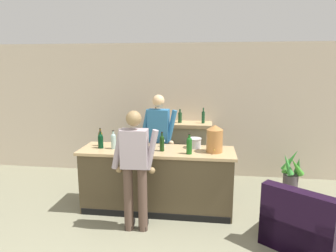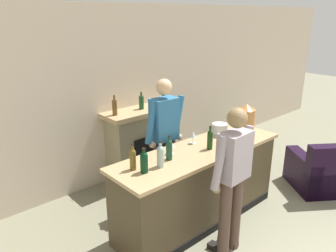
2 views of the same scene
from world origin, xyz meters
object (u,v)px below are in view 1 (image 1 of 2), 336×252
at_px(fireplace_stone, 180,150).
at_px(wine_bottle_rose_blush, 100,138).
at_px(person_customer, 135,166).
at_px(wine_bottle_merlot_tall, 101,140).
at_px(ice_bucket_steel, 195,143).
at_px(wine_bottle_burgundy_dark, 127,140).
at_px(wine_bottle_chardonnay_pale, 189,145).
at_px(potted_plant_corner, 291,172).
at_px(copper_dispenser, 215,138).
at_px(wine_bottle_port_short, 162,143).
at_px(wine_bottle_cabernet_heavy, 113,140).
at_px(armchair_black, 303,226).
at_px(person_bartender, 159,140).
at_px(wine_glass_front_right, 136,139).
at_px(wine_glass_front_left, 163,139).

relative_size(fireplace_stone, wine_bottle_rose_blush, 5.01).
xyz_separation_m(person_customer, wine_bottle_merlot_tall, (-0.70, 0.62, 0.19)).
distance_m(ice_bucket_steel, wine_bottle_burgundy_dark, 1.08).
bearing_deg(wine_bottle_chardonnay_pale, potted_plant_corner, 35.61).
xyz_separation_m(copper_dispenser, wine_bottle_port_short, (-0.79, -0.05, -0.08)).
bearing_deg(ice_bucket_steel, wine_bottle_merlot_tall, -172.04).
bearing_deg(fireplace_stone, wine_bottle_cabernet_heavy, -120.56).
distance_m(armchair_black, person_bartender, 2.59).
relative_size(armchair_black, person_bartender, 0.65).
distance_m(wine_bottle_cabernet_heavy, wine_bottle_chardonnay_pale, 1.20).
bearing_deg(wine_bottle_merlot_tall, person_customer, -41.42).
height_order(copper_dispenser, wine_bottle_merlot_tall, copper_dispenser).
xyz_separation_m(wine_bottle_merlot_tall, wine_glass_front_right, (0.53, 0.17, -0.00)).
distance_m(wine_glass_front_left, wine_glass_front_right, 0.44).
bearing_deg(wine_bottle_cabernet_heavy, fireplace_stone, 59.44).
bearing_deg(wine_bottle_merlot_tall, wine_bottle_cabernet_heavy, -3.21).
height_order(ice_bucket_steel, wine_bottle_rose_blush, wine_bottle_rose_blush).
bearing_deg(wine_bottle_rose_blush, person_customer, -45.00).
bearing_deg(ice_bucket_steel, person_bartender, 147.11).
relative_size(copper_dispenser, wine_bottle_rose_blush, 1.43).
xyz_separation_m(wine_bottle_chardonnay_pale, wine_bottle_rose_blush, (-1.46, 0.27, -0.01)).
distance_m(wine_bottle_cabernet_heavy, wine_bottle_burgundy_dark, 0.21).
relative_size(armchair_black, wine_bottle_cabernet_heavy, 3.99).
height_order(armchair_black, wine_glass_front_right, wine_glass_front_right).
relative_size(person_bartender, copper_dispenser, 4.30).
bearing_deg(ice_bucket_steel, wine_bottle_chardonnay_pale, -100.50).
relative_size(armchair_black, copper_dispenser, 2.82).
relative_size(ice_bucket_steel, wine_glass_front_left, 1.31).
relative_size(person_customer, wine_bottle_cabernet_heavy, 5.77).
bearing_deg(wine_bottle_rose_blush, wine_bottle_chardonnay_pale, -10.57).
bearing_deg(wine_bottle_cabernet_heavy, copper_dispenser, 0.69).
height_order(armchair_black, wine_bottle_rose_blush, wine_bottle_rose_blush).
bearing_deg(copper_dispenser, wine_bottle_burgundy_dark, 177.58).
bearing_deg(wine_glass_front_right, potted_plant_corner, 20.46).
bearing_deg(fireplace_stone, wine_glass_front_left, -96.89).
bearing_deg(person_bartender, copper_dispenser, -32.92).
bearing_deg(ice_bucket_steel, wine_bottle_port_short, -153.13).
height_order(potted_plant_corner, copper_dispenser, copper_dispenser).
bearing_deg(armchair_black, copper_dispenser, 147.15).
xyz_separation_m(wine_bottle_burgundy_dark, wine_bottle_rose_blush, (-0.46, 0.07, -0.00)).
bearing_deg(ice_bucket_steel, person_customer, -133.12).
bearing_deg(wine_glass_front_right, wine_bottle_merlot_tall, -162.63).
height_order(wine_glass_front_left, wine_glass_front_right, wine_glass_front_right).
xyz_separation_m(wine_bottle_merlot_tall, wine_bottle_port_short, (0.99, -0.04, 0.01)).
relative_size(fireplace_stone, copper_dispenser, 3.52).
bearing_deg(fireplace_stone, wine_bottle_chardonnay_pale, -80.14).
bearing_deg(wine_bottle_port_short, wine_bottle_burgundy_dark, 169.76).
bearing_deg(ice_bucket_steel, fireplace_stone, 105.03).
xyz_separation_m(fireplace_stone, ice_bucket_steel, (0.35, -1.32, 0.49)).
distance_m(fireplace_stone, person_bartender, 1.03).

